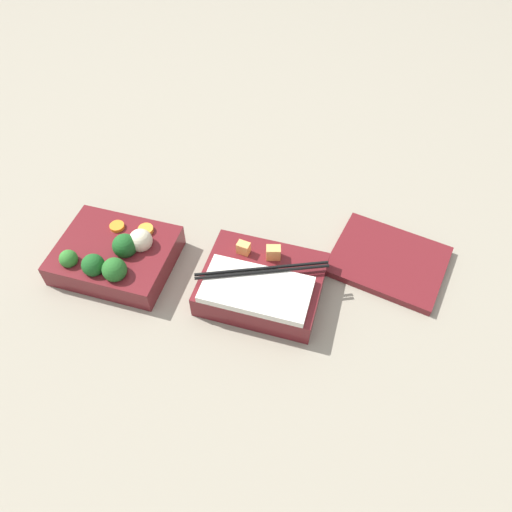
# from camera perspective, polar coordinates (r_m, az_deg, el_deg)

# --- Properties ---
(ground_plane) EXTENTS (3.00, 3.00, 0.00)m
(ground_plane) POSITION_cam_1_polar(r_m,az_deg,el_deg) (0.84, -7.32, -2.83)
(ground_plane) COLOR gray
(bento_tray_vegetable) EXTENTS (0.19, 0.15, 0.07)m
(bento_tray_vegetable) POSITION_cam_1_polar(r_m,az_deg,el_deg) (0.87, -15.66, 0.21)
(bento_tray_vegetable) COLOR maroon
(bento_tray_vegetable) RESTS_ON ground_plane
(bento_tray_rice) EXTENTS (0.20, 0.15, 0.07)m
(bento_tray_rice) POSITION_cam_1_polar(r_m,az_deg,el_deg) (0.80, 0.61, -3.22)
(bento_tray_rice) COLOR maroon
(bento_tray_rice) RESTS_ON ground_plane
(bento_lid) EXTENTS (0.21, 0.18, 0.01)m
(bento_lid) POSITION_cam_1_polar(r_m,az_deg,el_deg) (0.88, 14.87, -0.53)
(bento_lid) COLOR maroon
(bento_lid) RESTS_ON ground_plane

